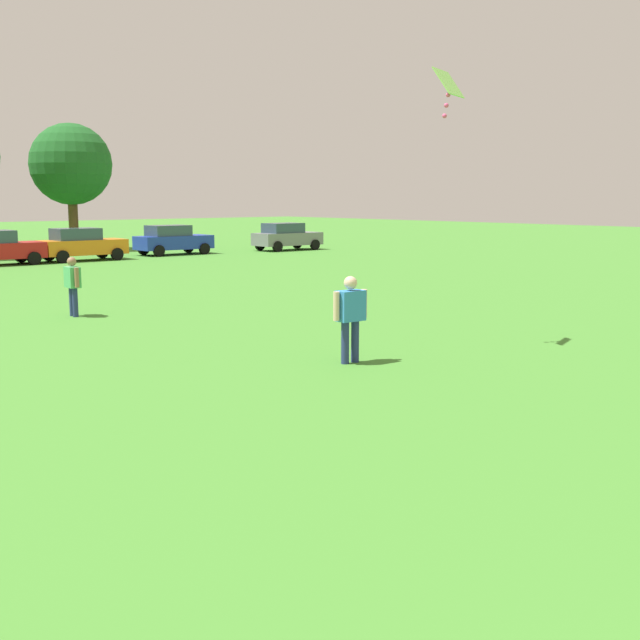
# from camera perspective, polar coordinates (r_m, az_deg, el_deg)

# --- Properties ---
(adult_bystander) EXTENTS (0.82, 0.34, 1.73)m
(adult_bystander) POSITION_cam_1_polar(r_m,az_deg,el_deg) (15.57, 2.19, 0.60)
(adult_bystander) COLOR navy
(adult_bystander) RESTS_ON ground
(bystander_near_trees) EXTENTS (0.33, 0.78, 1.64)m
(bystander_near_trees) POSITION_cam_1_polar(r_m,az_deg,el_deg) (22.76, -17.34, 2.67)
(bystander_near_trees) COLOR navy
(bystander_near_trees) RESTS_ON ground
(kite) EXTENTS (0.99, 0.70, 1.03)m
(kite) POSITION_cam_1_polar(r_m,az_deg,el_deg) (17.73, 9.18, 16.18)
(kite) COLOR #8CD859
(parked_car_orange_5) EXTENTS (4.30, 2.02, 1.68)m
(parked_car_orange_5) POSITION_cam_1_polar(r_m,az_deg,el_deg) (42.94, -16.78, 5.24)
(parked_car_orange_5) COLOR orange
(parked_car_orange_5) RESTS_ON ground
(parked_car_blue_6) EXTENTS (4.30, 2.02, 1.68)m
(parked_car_blue_6) POSITION_cam_1_polar(r_m,az_deg,el_deg) (46.28, -10.54, 5.69)
(parked_car_blue_6) COLOR #1E38AD
(parked_car_blue_6) RESTS_ON ground
(parked_car_gray_7) EXTENTS (4.30, 2.02, 1.68)m
(parked_car_gray_7) POSITION_cam_1_polar(r_m,az_deg,el_deg) (49.41, -2.42, 6.02)
(parked_car_gray_7) COLOR slate
(parked_car_gray_7) RESTS_ON ground
(tree_far_right) EXTENTS (4.96, 4.96, 7.74)m
(tree_far_right) POSITION_cam_1_polar(r_m,az_deg,el_deg) (51.81, -17.46, 10.59)
(tree_far_right) COLOR brown
(tree_far_right) RESTS_ON ground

